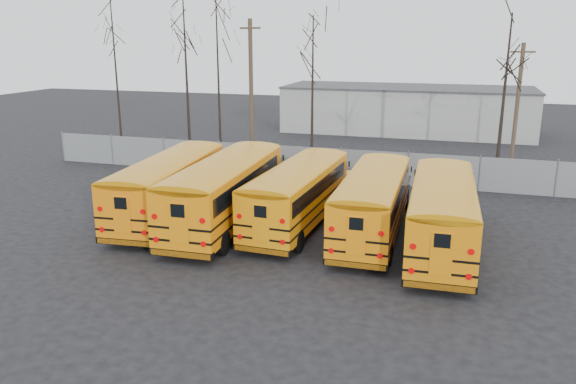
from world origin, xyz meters
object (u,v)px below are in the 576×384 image
(bus_b, at_px, (227,186))
(bus_d, at_px, (374,198))
(utility_pole_right, at_px, (517,109))
(bus_a, at_px, (170,181))
(bus_e, at_px, (442,208))
(bus_c, at_px, (299,189))
(utility_pole_left, at_px, (251,87))

(bus_b, bearing_deg, bus_d, 2.97)
(bus_b, distance_m, utility_pole_right, 19.72)
(bus_a, height_order, bus_d, bus_a)
(bus_d, relative_size, utility_pole_right, 1.29)
(bus_a, xyz_separation_m, bus_e, (12.73, -0.64, -0.02))
(bus_b, bearing_deg, utility_pole_right, 44.95)
(bus_c, height_order, bus_d, bus_c)
(bus_b, height_order, utility_pole_left, utility_pole_left)
(bus_b, relative_size, bus_d, 1.10)
(bus_a, xyz_separation_m, utility_pole_left, (-1.43, 15.06, 3.22))
(bus_c, height_order, utility_pole_right, utility_pole_right)
(bus_c, relative_size, utility_pole_right, 1.30)
(bus_d, xyz_separation_m, utility_pole_right, (6.70, 13.71, 2.49))
(bus_b, bearing_deg, utility_pole_left, 104.49)
(utility_pole_left, bearing_deg, bus_a, -68.59)
(utility_pole_right, bearing_deg, bus_b, -132.66)
(bus_c, xyz_separation_m, bus_e, (6.43, -1.28, 0.05))
(bus_d, distance_m, utility_pole_right, 15.47)
(bus_c, height_order, utility_pole_left, utility_pole_left)
(bus_c, xyz_separation_m, bus_d, (3.48, -0.36, -0.00))
(bus_d, bearing_deg, bus_e, -18.15)
(bus_e, distance_m, utility_pole_right, 15.31)
(utility_pole_right, bearing_deg, bus_d, -115.53)
(bus_a, distance_m, bus_e, 12.74)
(bus_b, xyz_separation_m, bus_d, (6.70, 0.57, -0.16))
(bus_a, xyz_separation_m, bus_d, (9.78, 0.28, -0.07))
(bus_a, relative_size, bus_d, 1.05)
(bus_a, bearing_deg, utility_pole_right, 35.40)
(bus_c, xyz_separation_m, utility_pole_left, (-7.72, 14.42, 3.29))
(bus_e, height_order, utility_pole_right, utility_pole_right)
(utility_pole_left, distance_m, utility_pole_right, 17.96)
(bus_a, distance_m, utility_pole_right, 21.76)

